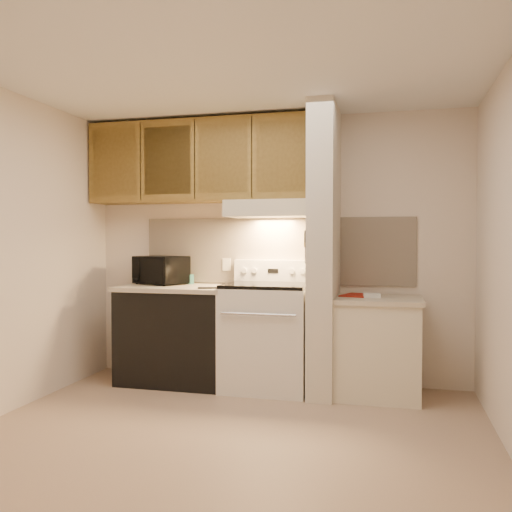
% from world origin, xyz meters
% --- Properties ---
extents(floor, '(3.60, 3.60, 0.00)m').
position_xyz_m(floor, '(0.00, 0.00, 0.00)').
color(floor, tan).
rests_on(floor, ground).
extents(ceiling, '(3.60, 3.60, 0.00)m').
position_xyz_m(ceiling, '(0.00, 0.00, 2.50)').
color(ceiling, white).
rests_on(ceiling, wall_back).
extents(wall_back, '(3.60, 2.50, 0.02)m').
position_xyz_m(wall_back, '(0.00, 1.50, 1.25)').
color(wall_back, beige).
rests_on(wall_back, floor).
extents(wall_left, '(0.02, 3.00, 2.50)m').
position_xyz_m(wall_left, '(-1.80, 0.00, 1.25)').
color(wall_left, beige).
rests_on(wall_left, floor).
extents(backsplash, '(2.60, 0.02, 0.63)m').
position_xyz_m(backsplash, '(0.00, 1.49, 1.24)').
color(backsplash, '#F2DEC4').
rests_on(backsplash, wall_back).
extents(range_body, '(0.76, 0.65, 0.92)m').
position_xyz_m(range_body, '(0.00, 1.16, 0.46)').
color(range_body, silver).
rests_on(range_body, floor).
extents(oven_window, '(0.50, 0.01, 0.30)m').
position_xyz_m(oven_window, '(0.00, 0.84, 0.50)').
color(oven_window, black).
rests_on(oven_window, range_body).
extents(oven_handle, '(0.65, 0.02, 0.02)m').
position_xyz_m(oven_handle, '(0.00, 0.80, 0.72)').
color(oven_handle, silver).
rests_on(oven_handle, range_body).
extents(cooktop, '(0.74, 0.64, 0.03)m').
position_xyz_m(cooktop, '(0.00, 1.16, 0.94)').
color(cooktop, black).
rests_on(cooktop, range_body).
extents(range_backguard, '(0.76, 0.08, 0.20)m').
position_xyz_m(range_backguard, '(0.00, 1.44, 1.05)').
color(range_backguard, silver).
rests_on(range_backguard, range_body).
extents(range_display, '(0.10, 0.01, 0.04)m').
position_xyz_m(range_display, '(0.00, 1.40, 1.05)').
color(range_display, black).
rests_on(range_display, range_backguard).
extents(range_knob_left_outer, '(0.05, 0.02, 0.05)m').
position_xyz_m(range_knob_left_outer, '(-0.28, 1.40, 1.05)').
color(range_knob_left_outer, silver).
rests_on(range_knob_left_outer, range_backguard).
extents(range_knob_left_inner, '(0.05, 0.02, 0.05)m').
position_xyz_m(range_knob_left_inner, '(-0.18, 1.40, 1.05)').
color(range_knob_left_inner, silver).
rests_on(range_knob_left_inner, range_backguard).
extents(range_knob_right_inner, '(0.05, 0.02, 0.05)m').
position_xyz_m(range_knob_right_inner, '(0.18, 1.40, 1.05)').
color(range_knob_right_inner, silver).
rests_on(range_knob_right_inner, range_backguard).
extents(range_knob_right_outer, '(0.05, 0.02, 0.05)m').
position_xyz_m(range_knob_right_outer, '(0.28, 1.40, 1.05)').
color(range_knob_right_outer, silver).
rests_on(range_knob_right_outer, range_backguard).
extents(dishwasher_front, '(1.00, 0.63, 0.87)m').
position_xyz_m(dishwasher_front, '(-0.88, 1.17, 0.43)').
color(dishwasher_front, black).
rests_on(dishwasher_front, floor).
extents(left_countertop, '(1.04, 0.67, 0.04)m').
position_xyz_m(left_countertop, '(-0.88, 1.17, 0.89)').
color(left_countertop, beige).
rests_on(left_countertop, dishwasher_front).
extents(spoon_rest, '(0.22, 0.12, 0.01)m').
position_xyz_m(spoon_rest, '(-0.48, 0.97, 0.92)').
color(spoon_rest, black).
rests_on(spoon_rest, left_countertop).
extents(teal_jar, '(0.09, 0.09, 0.09)m').
position_xyz_m(teal_jar, '(-0.83, 1.39, 0.96)').
color(teal_jar, '#2C655D').
rests_on(teal_jar, left_countertop).
extents(outlet, '(0.08, 0.01, 0.12)m').
position_xyz_m(outlet, '(-0.48, 1.48, 1.10)').
color(outlet, beige).
rests_on(outlet, backsplash).
extents(microwave, '(0.58, 0.50, 0.27)m').
position_xyz_m(microwave, '(-1.10, 1.31, 1.05)').
color(microwave, black).
rests_on(microwave, left_countertop).
extents(partition_pillar, '(0.22, 0.70, 2.50)m').
position_xyz_m(partition_pillar, '(0.51, 1.15, 1.25)').
color(partition_pillar, beige).
rests_on(partition_pillar, floor).
extents(pillar_trim, '(0.01, 0.70, 0.04)m').
position_xyz_m(pillar_trim, '(0.39, 1.15, 1.30)').
color(pillar_trim, olive).
rests_on(pillar_trim, partition_pillar).
extents(knife_strip, '(0.02, 0.42, 0.04)m').
position_xyz_m(knife_strip, '(0.39, 1.10, 1.32)').
color(knife_strip, black).
rests_on(knife_strip, partition_pillar).
extents(knife_blade_a, '(0.01, 0.03, 0.16)m').
position_xyz_m(knife_blade_a, '(0.38, 0.95, 1.22)').
color(knife_blade_a, silver).
rests_on(knife_blade_a, knife_strip).
extents(knife_handle_a, '(0.02, 0.02, 0.10)m').
position_xyz_m(knife_handle_a, '(0.38, 0.95, 1.37)').
color(knife_handle_a, black).
rests_on(knife_handle_a, knife_strip).
extents(knife_blade_b, '(0.01, 0.04, 0.18)m').
position_xyz_m(knife_blade_b, '(0.38, 1.02, 1.21)').
color(knife_blade_b, silver).
rests_on(knife_blade_b, knife_strip).
extents(knife_handle_b, '(0.02, 0.02, 0.10)m').
position_xyz_m(knife_handle_b, '(0.38, 1.03, 1.37)').
color(knife_handle_b, black).
rests_on(knife_handle_b, knife_strip).
extents(knife_blade_c, '(0.01, 0.04, 0.20)m').
position_xyz_m(knife_blade_c, '(0.38, 1.10, 1.20)').
color(knife_blade_c, silver).
rests_on(knife_blade_c, knife_strip).
extents(knife_handle_c, '(0.02, 0.02, 0.10)m').
position_xyz_m(knife_handle_c, '(0.38, 1.11, 1.37)').
color(knife_handle_c, black).
rests_on(knife_handle_c, knife_strip).
extents(knife_blade_d, '(0.01, 0.04, 0.16)m').
position_xyz_m(knife_blade_d, '(0.38, 1.19, 1.22)').
color(knife_blade_d, silver).
rests_on(knife_blade_d, knife_strip).
extents(knife_handle_d, '(0.02, 0.02, 0.10)m').
position_xyz_m(knife_handle_d, '(0.38, 1.17, 1.37)').
color(knife_handle_d, black).
rests_on(knife_handle_d, knife_strip).
extents(knife_blade_e, '(0.01, 0.04, 0.18)m').
position_xyz_m(knife_blade_e, '(0.38, 1.26, 1.21)').
color(knife_blade_e, silver).
rests_on(knife_blade_e, knife_strip).
extents(knife_handle_e, '(0.02, 0.02, 0.10)m').
position_xyz_m(knife_handle_e, '(0.38, 1.26, 1.37)').
color(knife_handle_e, black).
rests_on(knife_handle_e, knife_strip).
extents(oven_mitt, '(0.03, 0.09, 0.22)m').
position_xyz_m(oven_mitt, '(0.38, 1.32, 1.16)').
color(oven_mitt, gray).
rests_on(oven_mitt, partition_pillar).
extents(right_cab_base, '(0.70, 0.60, 0.81)m').
position_xyz_m(right_cab_base, '(0.97, 1.15, 0.40)').
color(right_cab_base, beige).
rests_on(right_cab_base, floor).
extents(right_countertop, '(0.74, 0.64, 0.04)m').
position_xyz_m(right_countertop, '(0.97, 1.15, 0.83)').
color(right_countertop, beige).
rests_on(right_countertop, right_cab_base).
extents(red_folder, '(0.31, 0.37, 0.01)m').
position_xyz_m(red_folder, '(0.79, 1.25, 0.86)').
color(red_folder, maroon).
rests_on(red_folder, right_countertop).
extents(white_box, '(0.15, 0.11, 0.04)m').
position_xyz_m(white_box, '(0.92, 1.13, 0.87)').
color(white_box, white).
rests_on(white_box, right_countertop).
extents(range_hood, '(0.78, 0.44, 0.15)m').
position_xyz_m(range_hood, '(0.00, 1.28, 1.62)').
color(range_hood, beige).
rests_on(range_hood, upper_cabinets).
extents(hood_lip, '(0.78, 0.04, 0.06)m').
position_xyz_m(hood_lip, '(0.00, 1.07, 1.58)').
color(hood_lip, beige).
rests_on(hood_lip, range_hood).
extents(upper_cabinets, '(2.18, 0.33, 0.77)m').
position_xyz_m(upper_cabinets, '(-0.69, 1.32, 2.08)').
color(upper_cabinets, olive).
rests_on(upper_cabinets, wall_back).
extents(cab_door_a, '(0.46, 0.01, 0.63)m').
position_xyz_m(cab_door_a, '(-1.51, 1.17, 2.08)').
color(cab_door_a, olive).
rests_on(cab_door_a, upper_cabinets).
extents(cab_gap_a, '(0.01, 0.01, 0.73)m').
position_xyz_m(cab_gap_a, '(-1.23, 1.16, 2.08)').
color(cab_gap_a, black).
rests_on(cab_gap_a, upper_cabinets).
extents(cab_door_b, '(0.46, 0.01, 0.63)m').
position_xyz_m(cab_door_b, '(-0.96, 1.17, 2.08)').
color(cab_door_b, olive).
rests_on(cab_door_b, upper_cabinets).
extents(cab_gap_b, '(0.01, 0.01, 0.73)m').
position_xyz_m(cab_gap_b, '(-0.69, 1.16, 2.08)').
color(cab_gap_b, black).
rests_on(cab_gap_b, upper_cabinets).
extents(cab_door_c, '(0.46, 0.01, 0.63)m').
position_xyz_m(cab_door_c, '(-0.42, 1.17, 2.08)').
color(cab_door_c, olive).
rests_on(cab_door_c, upper_cabinets).
extents(cab_gap_c, '(0.01, 0.01, 0.73)m').
position_xyz_m(cab_gap_c, '(-0.14, 1.16, 2.08)').
color(cab_gap_c, black).
rests_on(cab_gap_c, upper_cabinets).
extents(cab_door_d, '(0.46, 0.01, 0.63)m').
position_xyz_m(cab_door_d, '(0.13, 1.17, 2.08)').
color(cab_door_d, olive).
rests_on(cab_door_d, upper_cabinets).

